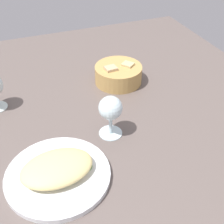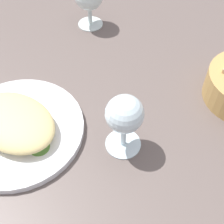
# 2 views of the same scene
# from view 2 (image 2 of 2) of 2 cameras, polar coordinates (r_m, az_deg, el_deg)

# --- Properties ---
(ground_plane) EXTENTS (1.40, 1.40, 0.02)m
(ground_plane) POSITION_cam_2_polar(r_m,az_deg,el_deg) (0.62, -2.07, 0.32)
(ground_plane) COLOR #5E524D
(plate) EXTENTS (0.25, 0.25, 0.01)m
(plate) POSITION_cam_2_polar(r_m,az_deg,el_deg) (0.60, -17.29, -3.17)
(plate) COLOR white
(plate) RESTS_ON ground_plane
(omelette) EXTENTS (0.17, 0.13, 0.04)m
(omelette) POSITION_cam_2_polar(r_m,az_deg,el_deg) (0.58, -17.88, -1.70)
(omelette) COLOR #E1CA83
(omelette) RESTS_ON plate
(lettuce_garnish) EXTENTS (0.04, 0.04, 0.02)m
(lettuce_garnish) POSITION_cam_2_polar(r_m,az_deg,el_deg) (0.55, -13.55, -5.99)
(lettuce_garnish) COLOR #4B7E30
(lettuce_garnish) RESTS_ON plate
(wine_glass_near) EXTENTS (0.06, 0.06, 0.12)m
(wine_glass_near) POSITION_cam_2_polar(r_m,az_deg,el_deg) (0.49, 2.35, -0.95)
(wine_glass_near) COLOR silver
(wine_glass_near) RESTS_ON ground_plane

